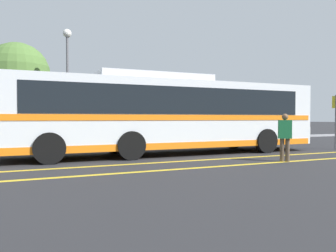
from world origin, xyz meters
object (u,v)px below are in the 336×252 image
(parked_car_2, at_px, (175,130))
(bus_stop_sign, at_px, (336,115))
(street_lamp, at_px, (67,62))
(tree_0, at_px, (17,74))
(pedestrian_0, at_px, (285,135))
(parked_car_3, at_px, (274,130))
(transit_bus, at_px, (168,113))
(parked_car_1, at_px, (66,133))

(parked_car_2, bearing_deg, bus_stop_sign, -140.16)
(street_lamp, height_order, tree_0, street_lamp)
(pedestrian_0, xyz_separation_m, tree_0, (-8.27, 14.80, 3.36))
(parked_car_3, bearing_deg, bus_stop_sign, 161.63)
(transit_bus, xyz_separation_m, parked_car_1, (-3.37, 5.09, -0.96))
(pedestrian_0, height_order, street_lamp, street_lamp)
(parked_car_2, bearing_deg, street_lamp, 70.24)
(transit_bus, relative_size, pedestrian_0, 8.18)
(parked_car_1, distance_m, pedestrian_0, 10.61)
(parked_car_2, xyz_separation_m, street_lamp, (-5.77, 2.38, 3.92))
(street_lamp, bearing_deg, bus_stop_sign, -39.91)
(parked_car_1, height_order, bus_stop_sign, bus_stop_sign)
(parked_car_2, relative_size, bus_stop_sign, 1.84)
(pedestrian_0, bearing_deg, parked_car_3, -94.17)
(street_lamp, distance_m, tree_0, 4.37)
(transit_bus, bearing_deg, tree_0, -152.90)
(parked_car_2, height_order, parked_car_3, parked_car_2)
(transit_bus, relative_size, parked_car_2, 2.81)
(parked_car_2, relative_size, parked_car_3, 0.99)
(bus_stop_sign, relative_size, street_lamp, 0.38)
(parked_car_1, bearing_deg, bus_stop_sign, 57.35)
(parked_car_1, xyz_separation_m, bus_stop_sign, (11.26, -6.41, 0.91))
(transit_bus, height_order, parked_car_2, transit_bus)
(parked_car_3, xyz_separation_m, tree_0, (-15.49, 6.23, 3.59))
(parked_car_1, distance_m, street_lamp, 4.82)
(pedestrian_0, bearing_deg, parked_car_2, -55.22)
(parked_car_1, bearing_deg, street_lamp, 167.86)
(transit_bus, relative_size, parked_car_3, 2.77)
(parked_car_3, bearing_deg, parked_car_1, 88.43)
(parked_car_2, bearing_deg, parked_car_1, 95.12)
(parked_car_2, height_order, tree_0, tree_0)
(pedestrian_0, relative_size, tree_0, 0.25)
(pedestrian_0, relative_size, bus_stop_sign, 0.63)
(parked_car_2, xyz_separation_m, bus_stop_sign, (5.06, -6.67, 0.82))
(parked_car_2, relative_size, tree_0, 0.74)
(parked_car_2, height_order, pedestrian_0, pedestrian_0)
(transit_bus, xyz_separation_m, tree_0, (-5.63, 11.15, 2.61))
(street_lamp, bearing_deg, tree_0, 128.17)
(pedestrian_0, bearing_deg, tree_0, -24.85)
(parked_car_1, distance_m, bus_stop_sign, 12.98)
(transit_bus, relative_size, bus_stop_sign, 5.16)
(transit_bus, bearing_deg, pedestrian_0, 36.25)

